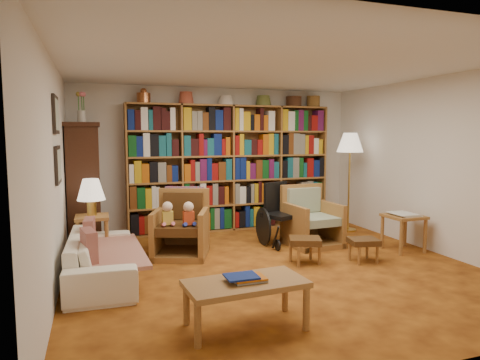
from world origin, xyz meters
name	(u,v)px	position (x,y,z in m)	size (l,w,h in m)	color
floor	(273,268)	(0.00, 0.00, 0.00)	(5.00, 5.00, 0.00)	#B6651C
ceiling	(275,67)	(0.00, 0.00, 2.50)	(5.00, 5.00, 0.00)	silver
wall_back	(218,159)	(0.00, 2.50, 1.25)	(5.00, 5.00, 0.00)	silver
wall_front	(419,198)	(0.00, -2.50, 1.25)	(5.00, 5.00, 0.00)	silver
wall_left	(54,176)	(-2.50, 0.00, 1.25)	(5.00, 5.00, 0.00)	silver
wall_right	(435,165)	(2.50, 0.00, 1.25)	(5.00, 5.00, 0.00)	silver
bookshelf	(232,164)	(0.20, 2.33, 1.17)	(3.60, 0.30, 2.42)	#A07131
curio_cabinet	(84,183)	(-2.25, 2.00, 0.95)	(0.50, 0.95, 2.40)	#371B0F
framed_pictures	(57,140)	(-2.48, 0.30, 1.62)	(0.03, 0.52, 0.97)	black
sofa	(102,257)	(-2.05, 0.26, 0.27)	(0.72, 1.83, 0.54)	white
sofa_throw	(106,254)	(-2.00, 0.26, 0.30)	(0.82, 1.54, 0.04)	beige
cushion_left	(90,236)	(-2.18, 0.61, 0.45)	(0.12, 0.37, 0.37)	maroon
cushion_right	(89,250)	(-2.18, -0.09, 0.45)	(0.12, 0.38, 0.38)	maroon
side_table_lamp	(92,227)	(-2.15, 1.15, 0.45)	(0.43, 0.43, 0.60)	#A07131
table_lamp	(91,191)	(-2.15, 1.15, 0.94)	(0.37, 0.37, 0.50)	gold
armchair_leather	(179,228)	(-0.99, 1.02, 0.38)	(0.99, 0.99, 0.93)	#A07131
armchair_sage	(309,222)	(1.02, 0.95, 0.35)	(0.78, 0.80, 0.90)	#A07131
wheelchair	(279,216)	(0.58, 1.12, 0.43)	(0.59, 0.76, 0.95)	black
floor_lamp	(350,147)	(2.10, 1.55, 1.48)	(0.46, 0.46, 1.72)	gold
side_table_papers	(404,221)	(2.12, 0.15, 0.44)	(0.50, 0.50, 0.56)	#A07131
footstool_a	(305,242)	(0.48, 0.06, 0.28)	(0.50, 0.47, 0.34)	#452A12
footstool_b	(363,243)	(1.25, -0.13, 0.26)	(0.43, 0.38, 0.31)	#452A12
coffee_table	(246,287)	(-0.89, -1.46, 0.37)	(1.08, 0.59, 0.47)	#A07131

